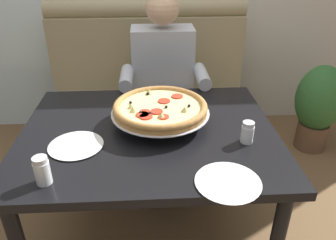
# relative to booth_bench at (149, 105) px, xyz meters

# --- Properties ---
(ground_plane) EXTENTS (16.00, 16.00, 0.00)m
(ground_plane) POSITION_rel_booth_bench_xyz_m (0.00, -0.94, -0.40)
(ground_plane) COLOR brown
(booth_bench) EXTENTS (1.47, 0.78, 1.13)m
(booth_bench) POSITION_rel_booth_bench_xyz_m (0.00, 0.00, 0.00)
(booth_bench) COLOR #998966
(booth_bench) RESTS_ON ground_plane
(dining_table) EXTENTS (1.18, 0.94, 0.73)m
(dining_table) POSITION_rel_booth_bench_xyz_m (0.00, -0.94, 0.25)
(dining_table) COLOR black
(dining_table) RESTS_ON ground_plane
(diner_main) EXTENTS (0.54, 0.64, 1.27)m
(diner_main) POSITION_rel_booth_bench_xyz_m (0.10, -0.27, 0.31)
(diner_main) COLOR #2D3342
(diner_main) RESTS_ON ground_plane
(pizza) EXTENTS (0.46, 0.46, 0.12)m
(pizza) POSITION_rel_booth_bench_xyz_m (0.06, -0.88, 0.42)
(pizza) COLOR silver
(pizza) RESTS_ON dining_table
(shaker_parmesan) EXTENTS (0.06, 0.06, 0.10)m
(shaker_parmesan) POSITION_rel_booth_bench_xyz_m (0.43, -1.07, 0.38)
(shaker_parmesan) COLOR white
(shaker_parmesan) RESTS_ON dining_table
(shaker_oregano) EXTENTS (0.06, 0.06, 0.11)m
(shaker_oregano) POSITION_rel_booth_bench_xyz_m (-0.38, -1.30, 0.38)
(shaker_oregano) COLOR white
(shaker_oregano) RESTS_ON dining_table
(plate_near_left) EXTENTS (0.23, 0.23, 0.02)m
(plate_near_left) POSITION_rel_booth_bench_xyz_m (-0.31, -1.06, 0.34)
(plate_near_left) COLOR white
(plate_near_left) RESTS_ON dining_table
(plate_near_right) EXTENTS (0.24, 0.24, 0.02)m
(plate_near_right) POSITION_rel_booth_bench_xyz_m (0.29, -1.34, 0.34)
(plate_near_right) COLOR white
(plate_near_right) RESTS_ON dining_table
(patio_chair) EXTENTS (0.40, 0.40, 0.86)m
(patio_chair) POSITION_rel_booth_bench_xyz_m (-1.44, 1.28, 0.13)
(patio_chair) COLOR black
(patio_chair) RESTS_ON ground_plane
(potted_plant) EXTENTS (0.36, 0.36, 0.70)m
(potted_plant) POSITION_rel_booth_bench_xyz_m (1.31, -0.04, -0.01)
(potted_plant) COLOR brown
(potted_plant) RESTS_ON ground_plane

